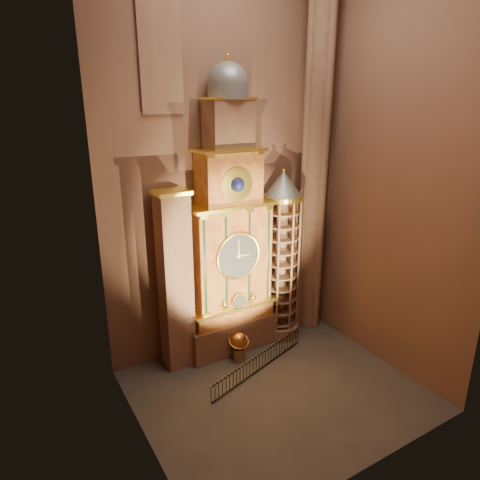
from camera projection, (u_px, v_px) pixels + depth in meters
floor at (277, 390)px, 22.52m from camera, size 14.00×14.00×0.00m
wall_back at (220, 167)px, 24.00m from camera, size 22.00×0.00×22.00m
wall_left at (129, 202)px, 15.70m from camera, size 0.00×22.00×22.00m
wall_right at (391, 171)px, 22.50m from camera, size 0.00×22.00×22.00m
astronomical_clock at (229, 245)px, 24.50m from camera, size 5.60×2.41×16.70m
portrait_tower at (175, 281)px, 23.34m from camera, size 1.80×1.60×10.20m
stair_turret at (281, 258)px, 26.42m from camera, size 2.50×2.50×10.80m
gothic_pier at (315, 161)px, 26.14m from camera, size 2.04×2.04×22.00m
stained_glass_window at (161, 58)px, 20.66m from camera, size 2.20×0.14×5.20m
celestial_globe at (239, 344)px, 24.91m from camera, size 1.31×1.25×1.75m
iron_railing at (259, 362)px, 23.99m from camera, size 7.25×2.34×1.02m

